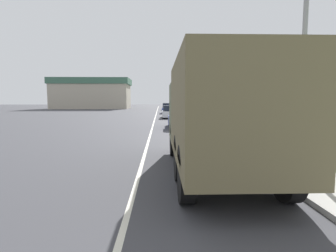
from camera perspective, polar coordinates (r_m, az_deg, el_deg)
The scene contains 12 objects.
ground_plane at distance 35.69m, azimuth -2.69°, elevation 2.29°, with size 180.00×180.00×0.00m, color #424247.
lane_centre_stripe at distance 35.69m, azimuth -2.69°, elevation 2.29°, with size 0.12×120.00×0.00m.
sidewalk_right at distance 35.89m, azimuth 4.52°, elevation 2.39°, with size 1.80×120.00×0.12m.
grass_strip_right at distance 36.63m, azimuth 11.39°, elevation 2.28°, with size 7.00×120.00×0.02m.
military_truck at distance 7.47m, azimuth 10.44°, elevation 2.72°, with size 2.39×6.94×3.07m.
car_nearest_ahead at distance 20.14m, azimuth 2.60°, elevation 1.65°, with size 1.72×4.04×1.54m.
car_second_ahead at distance 30.94m, azimuth 0.38°, elevation 3.00°, with size 1.76×4.33×1.46m.
car_third_ahead at distance 41.78m, azimuth -0.12°, elevation 3.77°, with size 1.71×4.40×1.60m.
car_fourth_ahead at distance 56.61m, azimuth -0.32°, elevation 4.21°, with size 1.74×4.37×1.47m.
lamp_post at distance 8.97m, azimuth 26.73°, elevation 22.55°, with size 1.69×0.24×7.96m.
tree_mid_right at distance 18.51m, azimuth 24.20°, elevation 12.27°, with size 2.52×2.52×5.66m.
building_distant at distance 67.84m, azimuth -16.25°, elevation 6.82°, with size 18.85×9.21×7.36m.
Camera 1 is at (0.61, 4.38, 2.10)m, focal length 28.00 mm.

